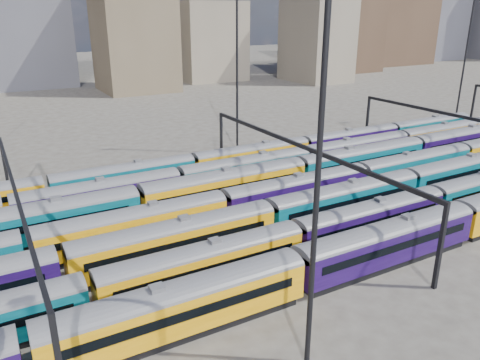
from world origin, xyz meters
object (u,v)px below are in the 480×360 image
rake_0 (297,267)px  mast_2 (318,166)px  rake_1 (296,235)px  rake_2 (61,263)px

rake_0 → mast_2: bearing=-120.2°
rake_0 → rake_1: bearing=54.9°
rake_2 → mast_2: size_ratio=4.76×
rake_0 → rake_2: 19.50m
rake_0 → rake_1: (3.52, 5.00, -0.19)m
rake_2 → mast_2: (12.67, -17.00, 11.34)m
rake_1 → mast_2: 18.28m
rake_0 → mast_2: (-4.07, -7.00, 11.33)m
rake_1 → mast_2: bearing=-122.3°
rake_0 → rake_1: 6.12m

